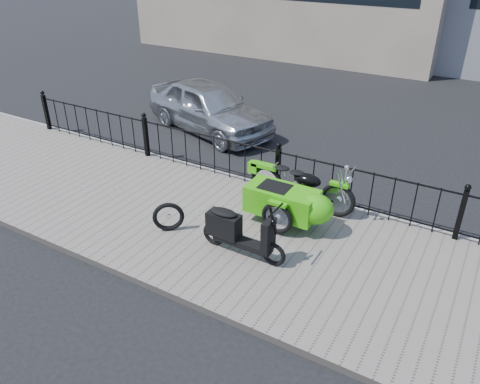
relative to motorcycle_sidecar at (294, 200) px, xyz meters
The scene contains 8 objects.
ground 1.06m from the motorcycle_sidecar, 157.01° to the right, with size 120.00×120.00×0.00m, color black.
sidewalk 1.28m from the motorcycle_sidecar, 133.69° to the right, with size 30.00×3.80×0.12m, color gray.
curb 1.46m from the motorcycle_sidecar, 126.17° to the left, with size 30.00×0.10×0.12m, color gray.
iron_fence 1.25m from the motorcycle_sidecar, 129.95° to the left, with size 14.11×0.11×1.08m.
motorcycle_sidecar is the anchor object (origin of this frame).
scooter 1.40m from the motorcycle_sidecar, 107.10° to the right, with size 1.57×0.46×1.06m.
spare_tire 2.29m from the motorcycle_sidecar, 142.59° to the right, with size 0.57×0.57×0.08m, color black.
sedan_car 5.30m from the motorcycle_sidecar, 140.61° to the left, with size 1.62×4.03×1.37m, color #ACAFB3.
Camera 1 is at (3.68, -6.52, 4.82)m, focal length 35.00 mm.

